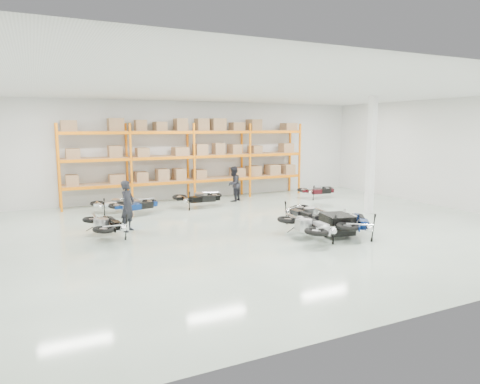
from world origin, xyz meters
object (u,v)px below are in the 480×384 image
moto_back_c (199,195)px  moto_black_far_left (105,221)px  person_left (128,206)px  moto_touring_right (307,209)px  moto_blue_centre (353,218)px  moto_back_d (317,188)px  person_back (233,184)px  moto_silver_left (308,221)px  moto_back_a (136,202)px  moto_back_b (115,201)px  trailer (337,224)px

moto_back_c → moto_black_far_left: bearing=135.4°
moto_back_c → person_left: 4.44m
moto_touring_right → moto_blue_centre: bearing=-74.0°
moto_back_c → moto_back_d: bearing=-85.2°
moto_blue_centre → person_back: (-0.66, 7.30, 0.20)m
moto_silver_left → person_left: bearing=-34.4°
moto_back_a → person_back: (4.67, 1.21, 0.28)m
moto_black_far_left → moto_back_a: size_ratio=1.07×
moto_touring_right → moto_back_d: moto_touring_right is taller
moto_back_a → moto_back_c: size_ratio=0.93×
moto_back_a → moto_back_b: moto_back_a is taller
moto_blue_centre → moto_touring_right: size_ratio=1.03×
moto_touring_right → moto_back_c: (-2.18, 4.71, -0.02)m
moto_black_far_left → moto_touring_right: 6.56m
moto_back_a → moto_back_d: size_ratio=1.06×
moto_touring_right → moto_back_c: 5.19m
moto_back_b → moto_back_c: moto_back_c is taller
person_left → person_back: size_ratio=1.04×
moto_touring_right → moto_back_a: moto_touring_right is taller
moto_back_b → moto_back_d: 9.22m
moto_back_b → moto_black_far_left: bearing=170.0°
moto_blue_centre → moto_touring_right: (-0.46, 1.78, -0.02)m
moto_back_d → person_back: (-3.90, 0.99, 0.31)m
moto_black_far_left → moto_touring_right: (6.43, -1.29, 0.02)m
moto_touring_right → moto_back_d: bearing=52.2°
moto_black_far_left → person_left: size_ratio=1.09×
moto_black_far_left → moto_back_a: 3.40m
moto_black_far_left → trailer: size_ratio=1.06×
moto_blue_centre → moto_back_c: moto_blue_centre is taller
moto_black_far_left → person_left: 1.06m
moto_blue_centre → person_back: 7.34m
moto_silver_left → moto_touring_right: size_ratio=1.04×
trailer → moto_back_a: 7.66m
moto_back_c → moto_back_d: size_ratio=1.13×
moto_back_b → moto_touring_right: bearing=-129.5°
moto_back_b → person_left: bearing=-178.5°
moto_black_far_left → person_left: person_left is taller
moto_back_a → person_back: size_ratio=1.06×
person_left → trailer: bearing=-80.9°
trailer → person_back: size_ratio=1.07×
moto_silver_left → person_back: bearing=-93.4°
person_left → moto_back_d: bearing=-33.2°
person_back → moto_silver_left: bearing=43.1°
moto_back_b → moto_silver_left: bearing=-143.4°
trailer → person_left: (-5.62, 3.51, 0.42)m
moto_silver_left → person_left: 5.77m
trailer → moto_back_b: 8.70m
moto_silver_left → moto_touring_right: (1.08, 1.64, -0.02)m
trailer → person_back: person_back is taller
moto_silver_left → trailer: size_ratio=1.15×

